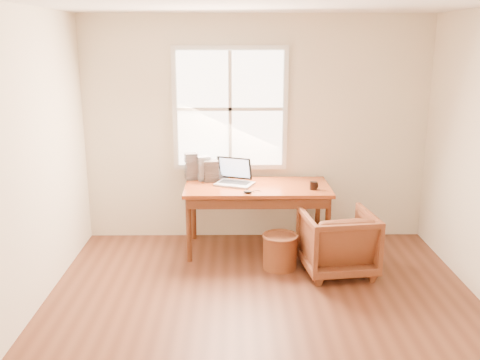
{
  "coord_description": "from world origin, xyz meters",
  "views": [
    {
      "loc": [
        -0.25,
        -3.91,
        2.32
      ],
      "look_at": [
        -0.19,
        1.65,
        0.85
      ],
      "focal_mm": 40.0,
      "sensor_mm": 36.0,
      "label": 1
    }
  ],
  "objects_px": {
    "coffee_mug": "(313,185)",
    "armchair": "(337,242)",
    "desk": "(257,187)",
    "cd_stack_a": "(204,168)",
    "laptop": "(235,171)",
    "wicker_stool": "(280,252)"
  },
  "relations": [
    {
      "from": "wicker_stool",
      "to": "cd_stack_a",
      "type": "relative_size",
      "value": 1.26
    },
    {
      "from": "armchair",
      "to": "desk",
      "type": "bearing_deg",
      "value": -45.79
    },
    {
      "from": "desk",
      "to": "laptop",
      "type": "height_order",
      "value": "laptop"
    },
    {
      "from": "wicker_stool",
      "to": "cd_stack_a",
      "type": "bearing_deg",
      "value": 136.72
    },
    {
      "from": "armchair",
      "to": "laptop",
      "type": "distance_m",
      "value": 1.36
    },
    {
      "from": "armchair",
      "to": "cd_stack_a",
      "type": "xyz_separation_m",
      "value": [
        -1.39,
        0.88,
        0.56
      ]
    },
    {
      "from": "desk",
      "to": "armchair",
      "type": "xyz_separation_m",
      "value": [
        0.79,
        -0.63,
        -0.4
      ]
    },
    {
      "from": "desk",
      "to": "cd_stack_a",
      "type": "height_order",
      "value": "cd_stack_a"
    },
    {
      "from": "desk",
      "to": "laptop",
      "type": "distance_m",
      "value": 0.31
    },
    {
      "from": "wicker_stool",
      "to": "coffee_mug",
      "type": "relative_size",
      "value": 3.97
    },
    {
      "from": "coffee_mug",
      "to": "armchair",
      "type": "bearing_deg",
      "value": -79.15
    },
    {
      "from": "desk",
      "to": "cd_stack_a",
      "type": "bearing_deg",
      "value": 157.47
    },
    {
      "from": "cd_stack_a",
      "to": "laptop",
      "type": "bearing_deg",
      "value": -31.95
    },
    {
      "from": "desk",
      "to": "laptop",
      "type": "xyz_separation_m",
      "value": [
        -0.25,
        0.03,
        0.18
      ]
    },
    {
      "from": "coffee_mug",
      "to": "laptop",
      "type": "bearing_deg",
      "value": 155.06
    },
    {
      "from": "coffee_mug",
      "to": "cd_stack_a",
      "type": "xyz_separation_m",
      "value": [
        -1.2,
        0.41,
        0.1
      ]
    },
    {
      "from": "laptop",
      "to": "coffee_mug",
      "type": "distance_m",
      "value": 0.88
    },
    {
      "from": "wicker_stool",
      "to": "laptop",
      "type": "relative_size",
      "value": 0.79
    },
    {
      "from": "desk",
      "to": "coffee_mug",
      "type": "xyz_separation_m",
      "value": [
        0.6,
        -0.17,
        0.06
      ]
    },
    {
      "from": "laptop",
      "to": "cd_stack_a",
      "type": "xyz_separation_m",
      "value": [
        -0.35,
        0.22,
        -0.02
      ]
    },
    {
      "from": "armchair",
      "to": "wicker_stool",
      "type": "distance_m",
      "value": 0.6
    },
    {
      "from": "desk",
      "to": "laptop",
      "type": "bearing_deg",
      "value": 172.92
    }
  ]
}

